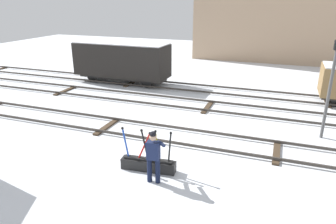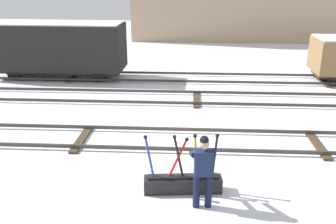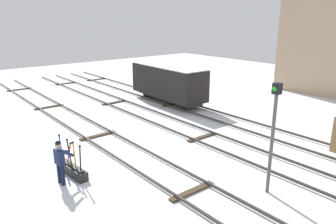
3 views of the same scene
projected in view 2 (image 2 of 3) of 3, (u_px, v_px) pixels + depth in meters
ground_plane at (198, 143)px, 11.44m from camera, size 60.00×60.00×0.00m
track_main_line at (198, 140)px, 11.40m from camera, size 44.00×1.94×0.18m
track_siding_near at (196, 98)px, 15.17m from camera, size 44.00×1.94×0.18m
track_siding_far at (196, 78)px, 18.04m from camera, size 44.00×1.94×0.18m
switch_lever_frame at (183, 182)px, 8.84m from camera, size 1.83×0.53×1.45m
rail_worker at (203, 167)px, 8.05m from camera, size 0.58×0.63×1.69m
freight_car_mid_siding at (57, 47)px, 17.93m from camera, size 6.29×2.15×2.63m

